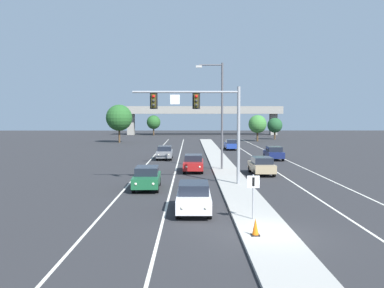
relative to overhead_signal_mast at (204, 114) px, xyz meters
The scene contains 22 objects.
ground_plane 14.46m from the overhead_signal_mast, 80.11° to the right, with size 260.00×260.00×0.00m, color #28282B.
median_island 7.49m from the overhead_signal_mast, 64.22° to the left, with size 2.40×110.00×0.15m, color #9E9B93.
lane_stripe_oncoming_center 13.16m from the overhead_signal_mast, 101.49° to the left, with size 0.14×100.00×0.01m, color silver.
lane_stripe_receding_center 14.71m from the overhead_signal_mast, 59.25° to the left, with size 0.14×100.00×0.01m, color silver.
edge_stripe_left 14.13m from the overhead_signal_mast, 115.81° to the left, with size 0.14×100.00×0.01m, color silver.
edge_stripe_right 16.54m from the overhead_signal_mast, 48.81° to the left, with size 0.14×100.00×0.01m, color silver.
overhead_signal_mast is the anchor object (origin of this frame).
median_sign_post 11.76m from the overhead_signal_mast, 79.41° to the right, with size 0.60×0.10×2.20m.
street_lamp_median 9.03m from the overhead_signal_mast, 78.60° to the left, with size 2.58×0.28×10.00m.
car_oncoming_white 9.88m from the overhead_signal_mast, 95.50° to the right, with size 1.85×4.48×1.58m.
car_oncoming_green 6.29m from the overhead_signal_mast, 160.61° to the right, with size 1.92×4.51×1.58m.
car_oncoming_red 9.13m from the overhead_signal_mast, 95.12° to the left, with size 1.91×4.51×1.58m.
car_oncoming_grey 20.18m from the overhead_signal_mast, 101.88° to the left, with size 1.85×4.48×1.58m.
car_receding_tan 9.15m from the overhead_signal_mast, 48.16° to the left, with size 1.88×4.49×1.58m.
car_receding_navy 21.04m from the overhead_signal_mast, 64.46° to the left, with size 1.88×4.49×1.58m.
car_receding_blue 33.93m from the overhead_signal_mast, 81.02° to the left, with size 1.86×4.49×1.58m.
traffic_cone_median_nose 14.75m from the overhead_signal_mast, 82.89° to the right, with size 0.36×0.36×0.74m.
overpass_bridge 83.64m from the overhead_signal_mast, 88.42° to the left, with size 42.40×6.40×7.65m.
tree_far_right_a 56.42m from the overhead_signal_mast, 77.00° to the left, with size 3.68×3.68×5.32m.
tree_far_left_c 52.72m from the overhead_signal_mast, 106.09° to the left, with size 5.05×5.05×7.31m.
tree_far_left_a 81.92m from the overhead_signal_mast, 97.43° to the left, with size 3.63×3.63×5.25m.
tree_far_right_b 64.09m from the overhead_signal_mast, 74.12° to the left, with size 3.26×3.26×4.72m.
Camera 1 is at (-3.36, -18.38, 5.23)m, focal length 40.03 mm.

